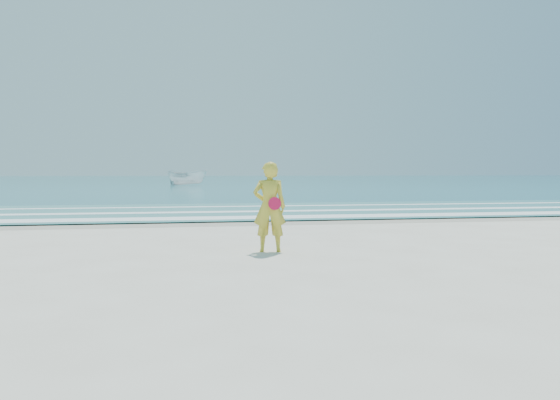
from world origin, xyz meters
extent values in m
plane|color=silver|center=(0.00, 0.00, 0.00)|extent=(400.00, 400.00, 0.00)
cube|color=#B2A893|center=(0.00, 9.00, 0.00)|extent=(400.00, 2.40, 0.00)
cube|color=#19727F|center=(0.00, 105.00, 0.02)|extent=(400.00, 190.00, 0.04)
cube|color=#59B7AD|center=(0.00, 14.00, 0.04)|extent=(400.00, 10.00, 0.01)
cube|color=white|center=(0.00, 10.30, 0.05)|extent=(400.00, 1.40, 0.01)
cube|color=white|center=(0.00, 13.20, 0.05)|extent=(400.00, 0.90, 0.01)
cube|color=white|center=(0.00, 16.50, 0.05)|extent=(400.00, 0.60, 0.01)
imported|color=white|center=(-1.20, 56.26, 0.99)|extent=(5.24, 3.67, 1.90)
sphere|color=black|center=(9.50, 61.56, 0.23)|extent=(0.38, 0.38, 0.38)
imported|color=gold|center=(-0.23, 2.34, 0.95)|extent=(0.75, 0.56, 1.89)
cylinder|color=#E51443|center=(-0.15, 2.16, 1.03)|extent=(0.27, 0.08, 0.27)
camera|label=1|loc=(-2.08, -8.93, 1.69)|focal=35.00mm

